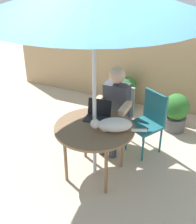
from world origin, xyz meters
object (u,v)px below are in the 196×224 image
object	(u,v)px
cat	(113,125)
potted_plant_by_chair	(176,112)
chair_occupied	(118,111)
person_seated	(115,106)
potted_plant_near_fence	(126,91)
patio_table	(95,131)
laptop	(98,113)
chair_empty	(149,118)

from	to	relation	value
cat	potted_plant_by_chair	bearing A→B (deg)	72.40
cat	chair_occupied	bearing A→B (deg)	105.87
chair_occupied	potted_plant_by_chair	bearing A→B (deg)	44.26
person_seated	potted_plant_by_chair	distance (m)	1.16
potted_plant_near_fence	chair_occupied	bearing A→B (deg)	-77.01
patio_table	laptop	bearing A→B (deg)	102.92
chair_occupied	chair_empty	xyz separation A→B (m)	(0.46, -0.01, 0.00)
laptop	cat	distance (m)	0.36
chair_occupied	chair_empty	size ratio (longest dim) A/B	1.00
cat	patio_table	bearing A→B (deg)	179.61
laptop	patio_table	bearing A→B (deg)	-77.08
potted_plant_near_fence	potted_plant_by_chair	bearing A→B (deg)	-20.53
chair_occupied	person_seated	bearing A→B (deg)	-90.00
patio_table	potted_plant_by_chair	bearing A→B (deg)	64.75
chair_occupied	person_seated	xyz separation A→B (m)	(0.00, -0.16, 0.17)
laptop	potted_plant_near_fence	size ratio (longest dim) A/B	0.54
patio_table	person_seated	size ratio (longest dim) A/B	0.80
patio_table	person_seated	bearing A→B (deg)	90.00
potted_plant_by_chair	chair_occupied	bearing A→B (deg)	-135.74
patio_table	cat	size ratio (longest dim) A/B	1.58
chair_occupied	chair_empty	distance (m)	0.46
chair_occupied	cat	size ratio (longest dim) A/B	1.42
chair_empty	cat	size ratio (longest dim) A/B	1.42
potted_plant_by_chair	cat	bearing A→B (deg)	-107.60
person_seated	potted_plant_by_chair	size ratio (longest dim) A/B	1.98
chair_empty	laptop	bearing A→B (deg)	-131.56
person_seated	potted_plant_near_fence	size ratio (longest dim) A/B	2.02
potted_plant_near_fence	potted_plant_by_chair	distance (m)	1.01
chair_occupied	laptop	size ratio (longest dim) A/B	2.69
patio_table	cat	xyz separation A→B (m)	(0.23, -0.00, 0.15)
chair_occupied	cat	distance (m)	0.89
chair_empty	person_seated	xyz separation A→B (m)	(-0.46, -0.15, 0.17)
person_seated	potted_plant_near_fence	xyz separation A→B (m)	(-0.24, 1.20, -0.35)
patio_table	potted_plant_by_chair	distance (m)	1.69
chair_empty	chair_occupied	bearing A→B (deg)	179.34
patio_table	potted_plant_by_chair	size ratio (longest dim) A/B	1.58
potted_plant_by_chair	patio_table	bearing A→B (deg)	-115.25
cat	potted_plant_near_fence	xyz separation A→B (m)	(-0.47, 1.86, -0.47)
person_seated	potted_plant_near_fence	world-z (taller)	person_seated
laptop	potted_plant_by_chair	distance (m)	1.55
chair_empty	cat	world-z (taller)	cat
person_seated	potted_plant_by_chair	world-z (taller)	person_seated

